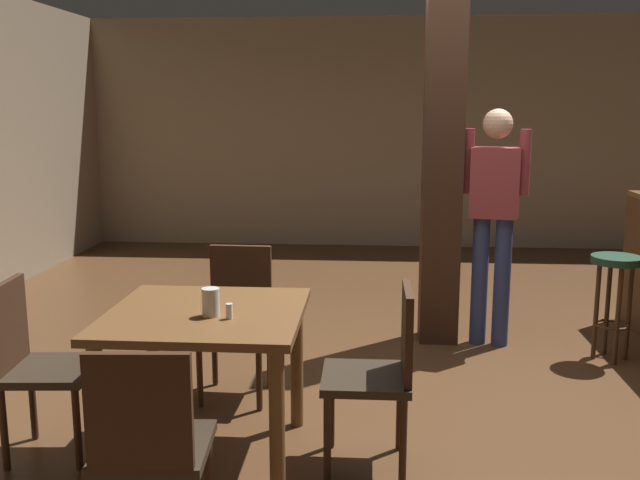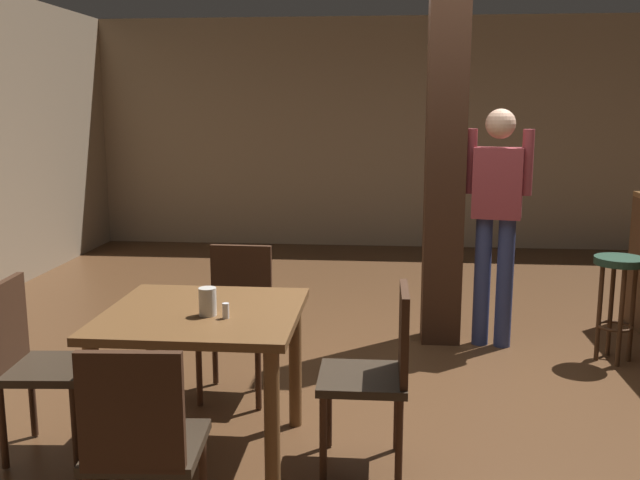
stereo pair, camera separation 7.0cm
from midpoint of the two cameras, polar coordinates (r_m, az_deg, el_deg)
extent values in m
plane|color=#4C301C|center=(4.77, 9.06, -10.82)|extent=(10.80, 10.80, 0.00)
cube|color=gray|center=(8.94, 6.99, 8.42)|extent=(8.00, 0.10, 2.80)
cube|color=#382114|center=(5.25, 9.41, 6.84)|extent=(0.28, 0.28, 2.80)
cube|color=brown|center=(3.51, -9.72, -5.91)|extent=(0.94, 0.94, 0.04)
cylinder|color=brown|center=(3.94, -2.39, -9.78)|extent=(0.07, 0.07, 0.72)
cylinder|color=brown|center=(4.10, -13.68, -9.22)|extent=(0.07, 0.07, 0.72)
cylinder|color=brown|center=(3.21, -4.10, -14.74)|extent=(0.07, 0.07, 0.72)
cylinder|color=brown|center=(3.41, -17.89, -13.66)|extent=(0.07, 0.07, 0.72)
cube|color=#2D2319|center=(3.83, -21.24, -9.70)|extent=(0.45, 0.45, 0.04)
cube|color=#382114|center=(3.84, -24.17, -6.36)|extent=(0.07, 0.38, 0.45)
cylinder|color=#382114|center=(4.01, -17.74, -12.00)|extent=(0.04, 0.04, 0.43)
cylinder|color=#382114|center=(3.71, -19.38, -14.03)|extent=(0.04, 0.04, 0.43)
cylinder|color=#382114|center=(4.13, -22.48, -11.67)|extent=(0.04, 0.04, 0.43)
cylinder|color=#382114|center=(3.83, -24.47, -13.57)|extent=(0.04, 0.04, 0.43)
cube|color=#2D2319|center=(2.92, -13.81, -15.84)|extent=(0.45, 0.45, 0.04)
cube|color=#382114|center=(2.65, -15.05, -13.30)|extent=(0.38, 0.06, 0.45)
cylinder|color=#382114|center=(3.21, -16.03, -17.85)|extent=(0.04, 0.04, 0.43)
cylinder|color=#382114|center=(3.14, -9.55, -18.30)|extent=(0.04, 0.04, 0.43)
cube|color=#2D2319|center=(4.30, -7.28, -6.83)|extent=(0.43, 0.43, 0.04)
cube|color=#382114|center=(4.42, -6.79, -3.31)|extent=(0.38, 0.05, 0.45)
cylinder|color=#382114|center=(4.18, -5.39, -10.59)|extent=(0.04, 0.04, 0.43)
cylinder|color=#382114|center=(4.26, -10.08, -10.30)|extent=(0.04, 0.04, 0.43)
cylinder|color=#382114|center=(4.50, -4.51, -8.99)|extent=(0.04, 0.04, 0.43)
cylinder|color=#382114|center=(4.58, -8.87, -8.76)|extent=(0.04, 0.04, 0.43)
cube|color=#2D2319|center=(3.49, 3.10, -10.99)|extent=(0.42, 0.42, 0.04)
cube|color=#382114|center=(3.42, 6.38, -7.51)|extent=(0.04, 0.38, 0.45)
cylinder|color=#382114|center=(3.43, -0.02, -15.51)|extent=(0.04, 0.04, 0.43)
cylinder|color=#382114|center=(3.74, 0.35, -13.15)|extent=(0.04, 0.04, 0.43)
cylinder|color=#382114|center=(3.42, 6.06, -15.60)|extent=(0.04, 0.04, 0.43)
cylinder|color=#382114|center=(3.74, 5.85, -13.23)|extent=(0.04, 0.04, 0.43)
cylinder|color=beige|center=(3.40, -9.32, -4.93)|extent=(0.08, 0.08, 0.13)
cylinder|color=silver|center=(3.35, -7.88, -5.67)|extent=(0.03, 0.03, 0.07)
cube|color=maroon|center=(5.23, 13.47, 4.48)|extent=(0.38, 0.27, 0.50)
sphere|color=tan|center=(5.20, 13.66, 9.03)|extent=(0.25, 0.25, 0.21)
cylinder|color=navy|center=(5.35, 13.99, -3.31)|extent=(0.14, 0.14, 0.95)
cylinder|color=navy|center=(5.35, 12.28, -3.21)|extent=(0.14, 0.14, 0.95)
cylinder|color=maroon|center=(5.21, 15.68, 6.01)|extent=(0.10, 0.10, 0.46)
cylinder|color=maroon|center=(5.23, 11.40, 6.21)|extent=(0.10, 0.10, 0.46)
cylinder|color=#1E3828|center=(5.23, 22.29, -1.48)|extent=(0.34, 0.34, 0.05)
torus|color=#422816|center=(5.34, 21.94, -6.31)|extent=(0.24, 0.24, 0.02)
cylinder|color=#422816|center=(5.42, 21.66, -5.03)|extent=(0.03, 0.03, 0.68)
cylinder|color=#422816|center=(5.22, 22.37, -5.67)|extent=(0.03, 0.03, 0.68)
cylinder|color=#422816|center=(5.35, 23.13, -5.32)|extent=(0.03, 0.03, 0.68)
cylinder|color=#422816|center=(5.29, 20.88, -5.36)|extent=(0.03, 0.03, 0.68)
camera|label=1|loc=(0.04, -90.47, -0.09)|focal=40.00mm
camera|label=2|loc=(0.04, 89.53, 0.09)|focal=40.00mm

